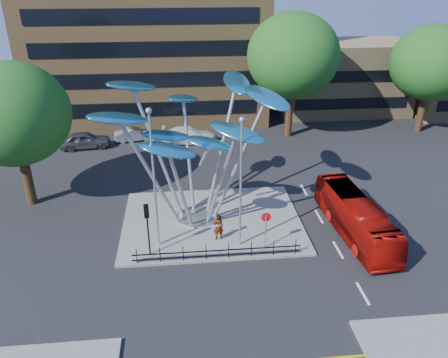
{
  "coord_description": "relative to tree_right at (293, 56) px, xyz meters",
  "views": [
    {
      "loc": [
        -2.72,
        -19.41,
        15.81
      ],
      "look_at": [
        -0.38,
        4.0,
        4.24
      ],
      "focal_mm": 35.0,
      "sensor_mm": 36.0,
      "label": 1
    }
  ],
  "objects": [
    {
      "name": "street_lamp_left",
      "position": [
        -12.5,
        -18.5,
        -2.68
      ],
      "size": [
        0.36,
        0.36,
        8.8
      ],
      "color": "#9EA0A5",
      "rests_on": "traffic_island"
    },
    {
      "name": "traffic_light_island",
      "position": [
        -13.0,
        -19.5,
        -5.42
      ],
      "size": [
        0.28,
        0.18,
        3.42
      ],
      "color": "black",
      "rests_on": "traffic_island"
    },
    {
      "name": "traffic_island",
      "position": [
        -9.0,
        -16.0,
        -7.96
      ],
      "size": [
        12.0,
        9.0,
        0.15
      ],
      "primitive_type": "cube",
      "color": "slate",
      "rests_on": "ground"
    },
    {
      "name": "leaf_sculpture",
      "position": [
        -10.07,
        -15.32,
        -1.16
      ],
      "size": [
        12.72,
        9.54,
        9.51
      ],
      "color": "#9EA0A5",
      "rests_on": "traffic_island"
    },
    {
      "name": "pedestrian",
      "position": [
        -8.76,
        -18.27,
        -7.0
      ],
      "size": [
        0.7,
        0.51,
        1.77
      ],
      "primitive_type": "imported",
      "rotation": [
        0.0,
        0.0,
        3.29
      ],
      "color": "gray",
      "rests_on": "traffic_island"
    },
    {
      "name": "ground",
      "position": [
        -8.0,
        -22.0,
        -8.04
      ],
      "size": [
        120.0,
        120.0,
        0.0
      ],
      "primitive_type": "plane",
      "color": "black",
      "rests_on": "ground"
    },
    {
      "name": "street_lamp_right",
      "position": [
        -7.5,
        -19.0,
        -2.94
      ],
      "size": [
        0.36,
        0.36,
        8.3
      ],
      "color": "#9EA0A5",
      "rests_on": "traffic_island"
    },
    {
      "name": "parked_car_mid",
      "position": [
        -15.54,
        0.19,
        -7.39
      ],
      "size": [
        4.08,
        2.01,
        1.29
      ],
      "primitive_type": "imported",
      "rotation": [
        0.0,
        0.0,
        1.74
      ],
      "color": "#999BA0",
      "rests_on": "ground"
    },
    {
      "name": "parked_car_left",
      "position": [
        -20.04,
        -1.35,
        -7.24
      ],
      "size": [
        4.9,
        2.48,
        1.6
      ],
      "primitive_type": "imported",
      "rotation": [
        0.0,
        0.0,
        1.7
      ],
      "color": "#42464A",
      "rests_on": "ground"
    },
    {
      "name": "pedestrian_railing_front",
      "position": [
        -9.0,
        -20.3,
        -7.48
      ],
      "size": [
        10.0,
        0.06,
        1.0
      ],
      "color": "black",
      "rests_on": "traffic_island"
    },
    {
      "name": "parked_car_right",
      "position": [
        -10.11,
        -0.97,
        -7.26
      ],
      "size": [
        5.5,
        2.58,
        1.55
      ],
      "primitive_type": "imported",
      "rotation": [
        0.0,
        0.0,
        1.49
      ],
      "color": "silver",
      "rests_on": "ground"
    },
    {
      "name": "tree_right",
      "position": [
        0.0,
        0.0,
        0.0
      ],
      "size": [
        8.8,
        8.8,
        12.11
      ],
      "color": "black",
      "rests_on": "ground"
    },
    {
      "name": "red_bus",
      "position": [
        0.08,
        -18.28,
        -6.78
      ],
      "size": [
        2.74,
        9.16,
        2.52
      ],
      "primitive_type": "imported",
      "rotation": [
        0.0,
        0.0,
        0.07
      ],
      "color": "#920B06",
      "rests_on": "ground"
    },
    {
      "name": "tree_left",
      "position": [
        -22.0,
        -12.0,
        -1.24
      ],
      "size": [
        7.6,
        7.6,
        10.32
      ],
      "color": "black",
      "rests_on": "ground"
    },
    {
      "name": "no_entry_sign_island",
      "position": [
        -6.0,
        -19.48,
        -6.22
      ],
      "size": [
        0.6,
        0.1,
        2.45
      ],
      "color": "#9EA0A5",
      "rests_on": "traffic_island"
    },
    {
      "name": "low_building_near",
      "position": [
        8.0,
        8.0,
        -4.04
      ],
      "size": [
        15.0,
        8.0,
        8.0
      ],
      "primitive_type": "cube",
      "color": "#9C865C",
      "rests_on": "ground"
    },
    {
      "name": "tree_far",
      "position": [
        14.0,
        0.0,
        -0.93
      ],
      "size": [
        8.0,
        8.0,
        10.81
      ],
      "color": "black",
      "rests_on": "ground"
    }
  ]
}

